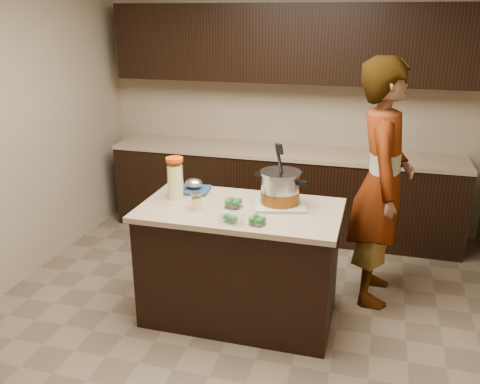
% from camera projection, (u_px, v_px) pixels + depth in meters
% --- Properties ---
extents(ground_plane, '(4.00, 4.00, 0.00)m').
position_uv_depth(ground_plane, '(240.00, 314.00, 3.98)').
color(ground_plane, brown).
rests_on(ground_plane, ground).
extents(room_shell, '(4.04, 4.04, 2.72)m').
position_uv_depth(room_shell, '(240.00, 95.00, 3.41)').
color(room_shell, tan).
rests_on(room_shell, ground).
extents(back_cabinets, '(3.60, 0.63, 2.33)m').
position_uv_depth(back_cabinets, '(285.00, 145.00, 5.25)').
color(back_cabinets, black).
rests_on(back_cabinets, ground).
extents(island, '(1.46, 0.81, 0.90)m').
position_uv_depth(island, '(240.00, 263.00, 3.83)').
color(island, black).
rests_on(island, ground).
extents(dish_towel, '(0.44, 0.44, 0.02)m').
position_uv_depth(dish_towel, '(280.00, 204.00, 3.73)').
color(dish_towel, '#5B7A52').
rests_on(dish_towel, island).
extents(stock_pot, '(0.41, 0.39, 0.43)m').
position_uv_depth(stock_pot, '(280.00, 189.00, 3.69)').
color(stock_pot, '#B7B7BC').
rests_on(stock_pot, dish_towel).
extents(lemonade_pitcher, '(0.16, 0.16, 0.32)m').
position_uv_depth(lemonade_pitcher, '(175.00, 180.00, 3.82)').
color(lemonade_pitcher, '#EDE990').
rests_on(lemonade_pitcher, island).
extents(mason_jar, '(0.10, 0.10, 0.14)m').
position_uv_depth(mason_jar, '(196.00, 201.00, 3.63)').
color(mason_jar, '#EDE990').
rests_on(mason_jar, island).
extents(broccoli_tub_left, '(0.17, 0.17, 0.06)m').
position_uv_depth(broccoli_tub_left, '(233.00, 203.00, 3.68)').
color(broccoli_tub_left, silver).
rests_on(broccoli_tub_left, island).
extents(broccoli_tub_right, '(0.14, 0.14, 0.06)m').
position_uv_depth(broccoli_tub_right, '(257.00, 221.00, 3.38)').
color(broccoli_tub_right, silver).
rests_on(broccoli_tub_right, island).
extents(broccoli_tub_rect, '(0.17, 0.13, 0.06)m').
position_uv_depth(broccoli_tub_rect, '(232.00, 219.00, 3.41)').
color(broccoli_tub_rect, silver).
rests_on(broccoli_tub_rect, island).
extents(blue_tray, '(0.29, 0.24, 0.10)m').
position_uv_depth(blue_tray, '(193.00, 187.00, 4.00)').
color(blue_tray, navy).
rests_on(blue_tray, island).
extents(person, '(0.48, 0.72, 1.95)m').
position_uv_depth(person, '(382.00, 184.00, 3.95)').
color(person, gray).
rests_on(person, ground).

